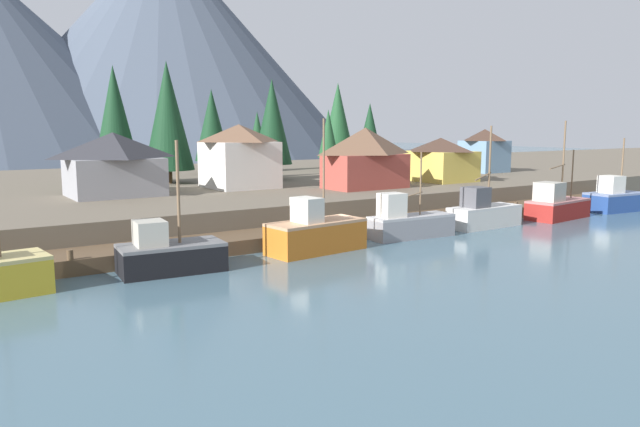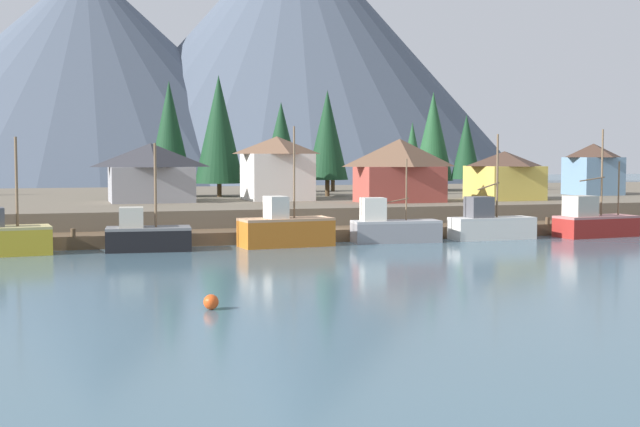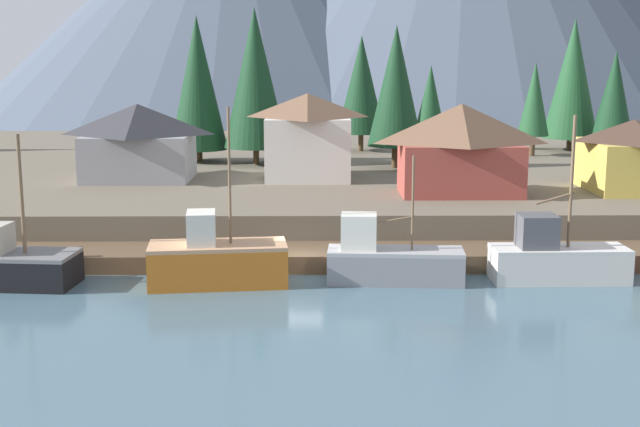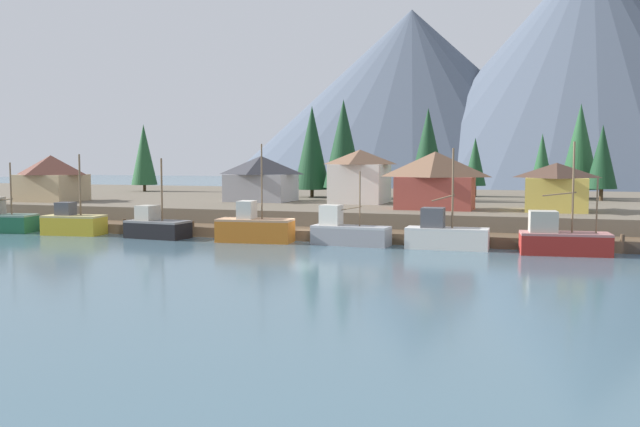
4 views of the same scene
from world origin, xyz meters
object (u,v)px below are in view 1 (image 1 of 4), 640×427
Objects in this scene: fishing_boat_white at (483,213)px; house_blue at (484,150)px; house_white at (239,155)px; conifer_back_left at (338,121)px; house_red at (365,157)px; fishing_boat_black at (169,254)px; fishing_boat_blue at (614,199)px; house_yellow at (440,159)px; conifer_mid_right at (257,136)px; fishing_boat_grey at (408,223)px; conifer_near_right at (168,116)px; fishing_boat_red at (556,206)px; conifer_far_right at (115,120)px; fishing_boat_orange at (315,234)px; house_grey at (114,163)px; conifer_mid_left at (272,122)px; conifer_far_left at (212,125)px; conifer_near_left at (328,134)px; conifer_centre at (370,131)px.

fishing_boat_white is 1.49× the size of house_blue.
conifer_back_left is at bearing 35.93° from house_white.
fishing_boat_black is at bearing -152.13° from house_red.
house_white reaches higher than fishing_boat_blue.
fishing_boat_black is 1.34× the size of house_blue.
house_yellow is 26.92m from conifer_mid_right.
conifer_near_right is (-8.82, 29.02, 8.69)m from fishing_boat_grey.
fishing_boat_white is at bearing -175.06° from fishing_boat_blue.
conifer_far_right reaches higher than fishing_boat_red.
house_grey is (-8.03, 20.74, 4.11)m from fishing_boat_orange.
conifer_far_right reaches higher than conifer_mid_left.
fishing_boat_black is at bearing 173.60° from fishing_boat_red.
house_red is 27.03m from conifer_far_right.
conifer_far_left is at bearing 131.41° from fishing_boat_blue.
fishing_boat_grey is at bearing -115.27° from conifer_near_left.
fishing_boat_black is 28.39m from fishing_boat_white.
fishing_boat_black is 0.67× the size of conifer_mid_left.
conifer_back_left is (-11.79, 18.24, 4.00)m from house_blue.
conifer_near_left reaches higher than fishing_boat_grey.
conifer_mid_right is at bearing 90.84° from fishing_boat_white.
house_grey is 0.65× the size of conifer_far_right.
fishing_boat_grey is 1.01× the size of house_yellow.
fishing_boat_orange is 1.05× the size of fishing_boat_white.
conifer_mid_left reaches higher than house_red.
conifer_near_right reaches higher than house_grey.
house_yellow is at bearing -97.46° from conifer_back_left.
conifer_centre is at bearing 124.32° from house_blue.
house_grey is (2.52, 20.73, 4.30)m from fishing_boat_black.
fishing_boat_orange is (10.55, -0.01, 0.19)m from fishing_boat_black.
conifer_mid_right is at bearing 83.44° from fishing_boat_grey.
conifer_back_left is 36.28m from conifer_far_right.
fishing_boat_white is 0.69× the size of conifer_far_right.
house_yellow is 30.89m from conifer_near_right.
house_grey is (-35.45, 20.82, 4.16)m from fishing_boat_red.
fishing_boat_black is 1.11× the size of house_white.
fishing_boat_red is at bearing -94.28° from conifer_back_left.
fishing_boat_blue reaches higher than house_yellow.
conifer_far_left is at bearing 93.13° from fishing_boat_grey.
conifer_back_left is (30.41, 39.90, 8.19)m from fishing_boat_orange.
conifer_centre is (28.20, 14.01, 2.30)m from house_white.
house_grey is 43.14m from conifer_back_left.
conifer_near_left reaches higher than fishing_boat_orange.
fishing_boat_white is at bearing -107.70° from conifer_back_left.
fishing_boat_black is at bearing -96.93° from house_grey.
conifer_near_left is at bearing -25.40° from conifer_mid_right.
fishing_boat_black is 57.79m from conifer_back_left.
conifer_near_left is (-1.83, 35.53, 6.48)m from fishing_boat_red.
house_red is (-12.19, -1.57, 0.61)m from house_yellow.
house_blue is (15.04, 6.60, 0.47)m from house_yellow.
conifer_near_left is at bearing 48.30° from fishing_boat_orange.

